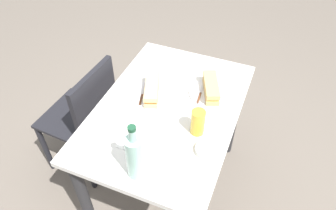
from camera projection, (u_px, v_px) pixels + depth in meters
ground_plane at (168, 186)px, 2.19m from camera, size 8.00×8.00×0.00m
dining_table at (168, 125)px, 1.76m from camera, size 1.04×0.71×0.75m
chair_far at (86, 115)px, 2.00m from camera, size 0.42×0.42×0.85m
plate_near at (210, 93)px, 1.73m from camera, size 0.23×0.23×0.01m
baguette_sandwich_near at (211, 88)px, 1.70m from camera, size 0.23×0.15×0.07m
knife_near at (201, 93)px, 1.72m from camera, size 0.18×0.03×0.01m
plate_far at (152, 95)px, 1.72m from camera, size 0.23×0.23×0.01m
baguette_sandwich_far at (152, 89)px, 1.69m from camera, size 0.24×0.14×0.07m
knife_far at (142, 95)px, 1.71m from camera, size 0.18×0.06×0.01m
water_bottle at (135, 156)px, 1.29m from camera, size 0.08×0.08×0.30m
beer_glass at (198, 122)px, 1.50m from camera, size 0.07×0.07×0.14m
olive_bowl at (207, 150)px, 1.44m from camera, size 0.11×0.11×0.03m
paper_napkin at (136, 141)px, 1.50m from camera, size 0.14×0.14×0.00m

